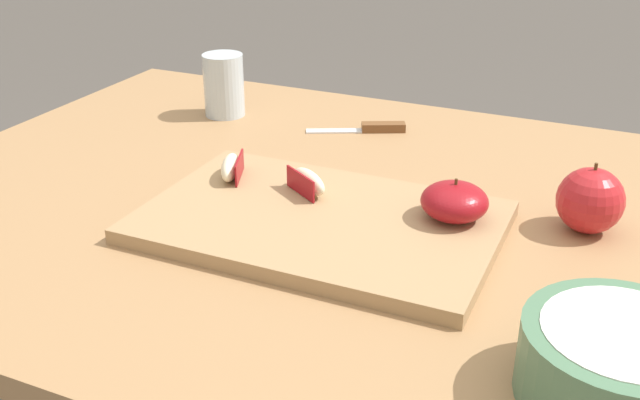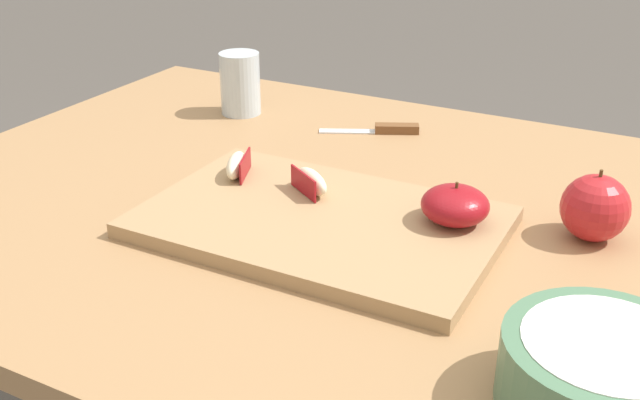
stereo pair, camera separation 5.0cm
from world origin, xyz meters
name	(u,v)px [view 2 (the right image)]	position (x,y,z in m)	size (l,w,h in m)	color
dining_table	(368,279)	(0.00, 0.00, 0.63)	(1.29, 0.88, 0.73)	#9E754C
cutting_board	(320,222)	(-0.03, -0.07, 0.74)	(0.42, 0.27, 0.02)	#A37F56
apple_half_skin_up	(455,205)	(0.11, -0.01, 0.77)	(0.08, 0.08, 0.05)	maroon
apple_wedge_front	(311,182)	(-0.07, -0.02, 0.77)	(0.07, 0.06, 0.03)	beige
apple_wedge_near_knife	(237,165)	(-0.19, -0.02, 0.77)	(0.05, 0.07, 0.03)	beige
paring_knife	(388,129)	(-0.09, 0.28, 0.74)	(0.15, 0.09, 0.01)	silver
whole_apple_crimson	(595,208)	(0.26, 0.06, 0.77)	(0.08, 0.08, 0.09)	#B21E23
ceramic_fruit_bowl	(603,375)	(0.32, -0.25, 0.77)	(0.17, 0.17, 0.07)	#4C7556
drinking_glass_water	(240,83)	(-0.36, 0.25, 0.79)	(0.07, 0.07, 0.10)	silver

